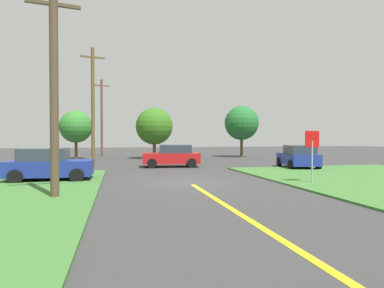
{
  "coord_description": "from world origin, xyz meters",
  "views": [
    {
      "loc": [
        -3.31,
        -15.44,
        2.12
      ],
      "look_at": [
        0.8,
        2.67,
        1.78
      ],
      "focal_mm": 30.69,
      "sensor_mm": 36.0,
      "label": 1
    }
  ],
  "objects_px": {
    "car_on_crossroad": "(298,157)",
    "oak_tree_left": "(242,123)",
    "parked_car_near_building": "(49,165)",
    "utility_pole_far": "(102,116)",
    "utility_pole_near": "(54,90)",
    "utility_pole_mid": "(93,105)",
    "car_approaching_junction": "(172,156)",
    "stop_sign": "(312,147)",
    "pine_tree_center": "(76,127)",
    "oak_tree_right": "(154,126)"
  },
  "relations": [
    {
      "from": "car_on_crossroad",
      "to": "oak_tree_left",
      "type": "bearing_deg",
      "value": 6.46
    },
    {
      "from": "parked_car_near_building",
      "to": "utility_pole_far",
      "type": "bearing_deg",
      "value": 87.14
    },
    {
      "from": "utility_pole_near",
      "to": "utility_pole_mid",
      "type": "height_order",
      "value": "utility_pole_mid"
    },
    {
      "from": "utility_pole_mid",
      "to": "car_approaching_junction",
      "type": "bearing_deg",
      "value": -22.45
    },
    {
      "from": "parked_car_near_building",
      "to": "utility_pole_far",
      "type": "xyz_separation_m",
      "value": [
        1.48,
        22.82,
        3.86
      ]
    },
    {
      "from": "utility_pole_near",
      "to": "utility_pole_mid",
      "type": "bearing_deg",
      "value": 88.7
    },
    {
      "from": "car_approaching_junction",
      "to": "car_on_crossroad",
      "type": "height_order",
      "value": "same"
    },
    {
      "from": "stop_sign",
      "to": "utility_pole_mid",
      "type": "height_order",
      "value": "utility_pole_mid"
    },
    {
      "from": "utility_pole_far",
      "to": "pine_tree_center",
      "type": "bearing_deg",
      "value": -112.84
    },
    {
      "from": "utility_pole_near",
      "to": "utility_pole_mid",
      "type": "distance_m",
      "value": 13.95
    },
    {
      "from": "oak_tree_left",
      "to": "utility_pole_mid",
      "type": "bearing_deg",
      "value": -151.93
    },
    {
      "from": "utility_pole_near",
      "to": "oak_tree_left",
      "type": "relative_size",
      "value": 1.29
    },
    {
      "from": "stop_sign",
      "to": "parked_car_near_building",
      "type": "xyz_separation_m",
      "value": [
        -12.06,
        3.73,
        -0.92
      ]
    },
    {
      "from": "parked_car_near_building",
      "to": "oak_tree_left",
      "type": "distance_m",
      "value": 24.08
    },
    {
      "from": "oak_tree_right",
      "to": "car_on_crossroad",
      "type": "bearing_deg",
      "value": -55.5
    },
    {
      "from": "stop_sign",
      "to": "utility_pole_near",
      "type": "distance_m",
      "value": 11.18
    },
    {
      "from": "car_on_crossroad",
      "to": "utility_pole_far",
      "type": "relative_size",
      "value": 0.46
    },
    {
      "from": "utility_pole_far",
      "to": "oak_tree_right",
      "type": "xyz_separation_m",
      "value": [
        5.48,
        -6.57,
        -1.34
      ]
    },
    {
      "from": "car_approaching_junction",
      "to": "utility_pole_far",
      "type": "distance_m",
      "value": 17.69
    },
    {
      "from": "utility_pole_mid",
      "to": "oak_tree_right",
      "type": "distance_m",
      "value": 9.27
    },
    {
      "from": "car_on_crossroad",
      "to": "oak_tree_left",
      "type": "relative_size",
      "value": 0.73
    },
    {
      "from": "car_approaching_junction",
      "to": "parked_car_near_building",
      "type": "distance_m",
      "value": 9.72
    },
    {
      "from": "car_on_crossroad",
      "to": "utility_pole_mid",
      "type": "relative_size",
      "value": 0.46
    },
    {
      "from": "car_approaching_junction",
      "to": "utility_pole_near",
      "type": "distance_m",
      "value": 13.37
    },
    {
      "from": "car_on_crossroad",
      "to": "utility_pole_mid",
      "type": "bearing_deg",
      "value": 80.33
    },
    {
      "from": "car_on_crossroad",
      "to": "utility_pole_mid",
      "type": "height_order",
      "value": "utility_pole_mid"
    },
    {
      "from": "pine_tree_center",
      "to": "oak_tree_left",
      "type": "bearing_deg",
      "value": -1.32
    },
    {
      "from": "car_approaching_junction",
      "to": "oak_tree_left",
      "type": "xyz_separation_m",
      "value": [
        9.54,
        10.52,
        2.98
      ]
    },
    {
      "from": "parked_car_near_building",
      "to": "utility_pole_near",
      "type": "distance_m",
      "value": 5.95
    },
    {
      "from": "pine_tree_center",
      "to": "oak_tree_right",
      "type": "distance_m",
      "value": 7.83
    },
    {
      "from": "car_on_crossroad",
      "to": "oak_tree_left",
      "type": "height_order",
      "value": "oak_tree_left"
    },
    {
      "from": "utility_pole_mid",
      "to": "pine_tree_center",
      "type": "bearing_deg",
      "value": 104.72
    },
    {
      "from": "car_approaching_junction",
      "to": "car_on_crossroad",
      "type": "xyz_separation_m",
      "value": [
        8.48,
        -2.98,
        -0.0
      ]
    },
    {
      "from": "utility_pole_far",
      "to": "pine_tree_center",
      "type": "distance_m",
      "value": 5.99
    },
    {
      "from": "stop_sign",
      "to": "pine_tree_center",
      "type": "distance_m",
      "value": 24.82
    },
    {
      "from": "utility_pole_far",
      "to": "oak_tree_left",
      "type": "bearing_deg",
      "value": -20.7
    },
    {
      "from": "parked_car_near_building",
      "to": "oak_tree_right",
      "type": "relative_size",
      "value": 0.76
    },
    {
      "from": "pine_tree_center",
      "to": "parked_car_near_building",
      "type": "bearing_deg",
      "value": -87.43
    },
    {
      "from": "car_approaching_junction",
      "to": "car_on_crossroad",
      "type": "distance_m",
      "value": 8.99
    },
    {
      "from": "oak_tree_left",
      "to": "pine_tree_center",
      "type": "relative_size",
      "value": 1.16
    },
    {
      "from": "stop_sign",
      "to": "utility_pole_near",
      "type": "relative_size",
      "value": 0.33
    },
    {
      "from": "utility_pole_far",
      "to": "oak_tree_right",
      "type": "relative_size",
      "value": 1.73
    },
    {
      "from": "car_approaching_junction",
      "to": "oak_tree_right",
      "type": "relative_size",
      "value": 0.82
    },
    {
      "from": "utility_pole_far",
      "to": "oak_tree_right",
      "type": "bearing_deg",
      "value": -50.19
    },
    {
      "from": "utility_pole_mid",
      "to": "utility_pole_far",
      "type": "height_order",
      "value": "utility_pole_far"
    },
    {
      "from": "stop_sign",
      "to": "oak_tree_left",
      "type": "height_order",
      "value": "oak_tree_left"
    },
    {
      "from": "utility_pole_near",
      "to": "parked_car_near_building",
      "type": "bearing_deg",
      "value": 102.89
    },
    {
      "from": "car_on_crossroad",
      "to": "oak_tree_right",
      "type": "xyz_separation_m",
      "value": [
        -8.72,
        12.69,
        2.52
      ]
    },
    {
      "from": "utility_pole_far",
      "to": "oak_tree_right",
      "type": "distance_m",
      "value": 8.66
    },
    {
      "from": "utility_pole_mid",
      "to": "oak_tree_right",
      "type": "bearing_deg",
      "value": 53.2
    }
  ]
}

